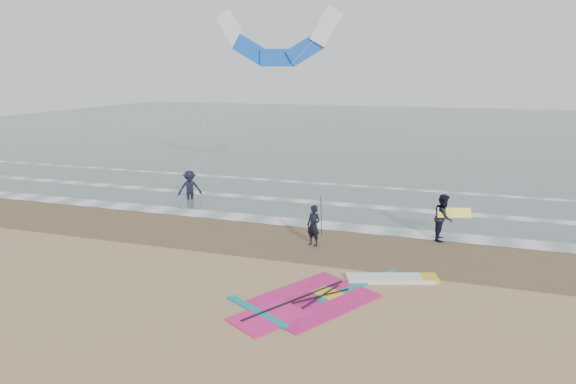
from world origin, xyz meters
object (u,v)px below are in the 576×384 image
(windsurf_rig, at_px, (336,294))
(person_wading, at_px, (190,182))
(person_standing, at_px, (314,226))
(person_walking, at_px, (443,217))
(surf_kite, at_px, (277,43))

(windsurf_rig, height_order, person_wading, person_wading)
(windsurf_rig, bearing_deg, person_standing, 113.92)
(windsurf_rig, height_order, person_walking, person_walking)
(person_standing, bearing_deg, person_wading, 170.46)
(windsurf_rig, distance_m, surf_kite, 15.20)
(person_walking, bearing_deg, windsurf_rig, 158.15)
(surf_kite, bearing_deg, person_walking, -29.80)
(person_standing, distance_m, surf_kite, 11.04)
(person_walking, xyz_separation_m, person_wading, (-12.86, 2.70, 0.02))
(windsurf_rig, xyz_separation_m, person_wading, (-9.98, 9.18, 0.92))
(person_wading, bearing_deg, person_walking, -43.09)
(person_standing, xyz_separation_m, person_wading, (-8.12, 4.98, 0.15))
(windsurf_rig, xyz_separation_m, person_standing, (-1.86, 4.20, 0.77))
(person_walking, bearing_deg, surf_kite, 62.27)
(person_standing, relative_size, person_walking, 0.86)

